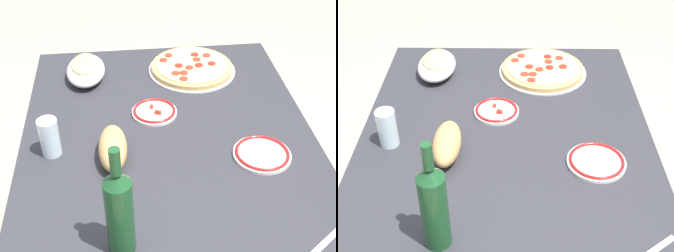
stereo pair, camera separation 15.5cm
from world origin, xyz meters
The scene contains 9 objects.
dining_table centered at (0.00, 0.00, 0.61)m, with size 1.22×0.98×0.72m.
pepperoni_pizza centered at (-0.40, 0.14, 0.74)m, with size 0.35×0.35×0.03m.
baked_pasta_dish centered at (-0.39, -0.28, 0.77)m, with size 0.24×0.15×0.08m.
wine_bottle centered at (0.46, -0.17, 0.86)m, with size 0.07×0.07×0.33m.
water_glass centered at (0.06, -0.38, 0.79)m, with size 0.06×0.06×0.13m, color silver.
side_plate_near centered at (-0.12, -0.04, 0.73)m, with size 0.16×0.16×0.02m.
side_plate_far centered at (0.15, 0.28, 0.73)m, with size 0.18×0.18×0.02m.
bread_loaf centered at (0.11, -0.19, 0.76)m, with size 0.21×0.09×0.08m, color tan.
fork_left centered at (0.49, 0.38, 0.73)m, with size 0.17×0.02×0.01m, color #B7B7BC.
Camera 2 is at (1.24, 0.02, 1.69)m, focal length 49.79 mm.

